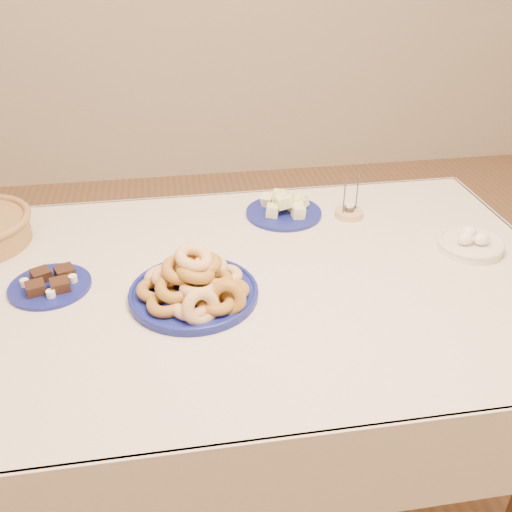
# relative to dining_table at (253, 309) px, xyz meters

# --- Properties ---
(ground) EXTENTS (5.00, 5.00, 0.00)m
(ground) POSITION_rel_dining_table_xyz_m (0.00, 0.00, -0.64)
(ground) COLOR #896041
(ground) RESTS_ON ground
(dining_table) EXTENTS (1.71, 1.11, 0.75)m
(dining_table) POSITION_rel_dining_table_xyz_m (0.00, 0.00, 0.00)
(dining_table) COLOR brown
(dining_table) RESTS_ON ground
(donut_platter) EXTENTS (0.40, 0.40, 0.15)m
(donut_platter) POSITION_rel_dining_table_xyz_m (-0.16, -0.07, 0.15)
(donut_platter) COLOR navy
(donut_platter) RESTS_ON dining_table
(melon_plate) EXTENTS (0.26, 0.26, 0.08)m
(melon_plate) POSITION_rel_dining_table_xyz_m (0.16, 0.36, 0.13)
(melon_plate) COLOR navy
(melon_plate) RESTS_ON dining_table
(brownie_plate) EXTENTS (0.25, 0.25, 0.04)m
(brownie_plate) POSITION_rel_dining_table_xyz_m (-0.54, 0.04, 0.12)
(brownie_plate) COLOR navy
(brownie_plate) RESTS_ON dining_table
(candle_holder) EXTENTS (0.12, 0.12, 0.15)m
(candle_holder) POSITION_rel_dining_table_xyz_m (0.37, 0.31, 0.12)
(candle_holder) COLOR tan
(candle_holder) RESTS_ON dining_table
(egg_bowl) EXTENTS (0.19, 0.19, 0.06)m
(egg_bowl) POSITION_rel_dining_table_xyz_m (0.65, 0.05, 0.13)
(egg_bowl) COLOR silver
(egg_bowl) RESTS_ON dining_table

